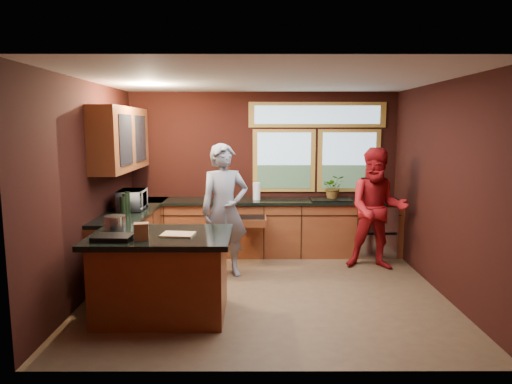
{
  "coord_description": "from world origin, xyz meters",
  "views": [
    {
      "loc": [
        -0.14,
        -5.73,
        2.13
      ],
      "look_at": [
        -0.13,
        0.4,
        1.24
      ],
      "focal_mm": 32.0,
      "sensor_mm": 36.0,
      "label": 1
    }
  ],
  "objects_px": {
    "stock_pot": "(115,223)",
    "island": "(162,275)",
    "person_grey": "(224,211)",
    "person_red": "(377,209)",
    "cutting_board": "(178,234)"
  },
  "relations": [
    {
      "from": "island",
      "to": "cutting_board",
      "type": "relative_size",
      "value": 4.43
    },
    {
      "from": "person_red",
      "to": "stock_pot",
      "type": "xyz_separation_m",
      "value": [
        -3.42,
        -1.59,
        0.12
      ]
    },
    {
      "from": "island",
      "to": "cutting_board",
      "type": "bearing_deg",
      "value": -14.04
    },
    {
      "from": "person_red",
      "to": "stock_pot",
      "type": "bearing_deg",
      "value": -144.5
    },
    {
      "from": "person_red",
      "to": "island",
      "type": "bearing_deg",
      "value": -138.21
    },
    {
      "from": "stock_pot",
      "to": "island",
      "type": "bearing_deg",
      "value": -15.26
    },
    {
      "from": "island",
      "to": "person_red",
      "type": "relative_size",
      "value": 0.85
    },
    {
      "from": "person_grey",
      "to": "cutting_board",
      "type": "height_order",
      "value": "person_grey"
    },
    {
      "from": "island",
      "to": "stock_pot",
      "type": "relative_size",
      "value": 6.46
    },
    {
      "from": "island",
      "to": "person_red",
      "type": "bearing_deg",
      "value": 31.24
    },
    {
      "from": "person_grey",
      "to": "person_red",
      "type": "bearing_deg",
      "value": -9.69
    },
    {
      "from": "person_grey",
      "to": "stock_pot",
      "type": "height_order",
      "value": "person_grey"
    },
    {
      "from": "island",
      "to": "person_red",
      "type": "height_order",
      "value": "person_red"
    },
    {
      "from": "island",
      "to": "stock_pot",
      "type": "distance_m",
      "value": 0.8
    },
    {
      "from": "island",
      "to": "cutting_board",
      "type": "distance_m",
      "value": 0.52
    }
  ]
}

